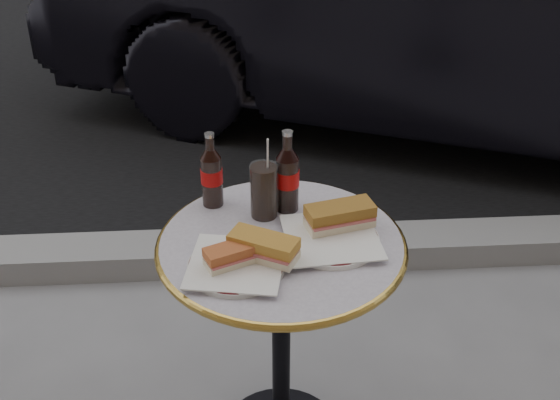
{
  "coord_description": "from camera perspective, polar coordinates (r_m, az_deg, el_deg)",
  "views": [
    {
      "loc": [
        -0.1,
        -1.41,
        1.73
      ],
      "look_at": [
        0.0,
        0.05,
        0.82
      ],
      "focal_mm": 45.0,
      "sensor_mm": 36.0,
      "label": 1
    }
  ],
  "objects": [
    {
      "name": "cola_glass",
      "position": [
        1.79,
        -1.32,
        0.77
      ],
      "size": [
        0.09,
        0.09,
        0.15
      ],
      "primitive_type": "cylinder",
      "rotation": [
        0.0,
        0.0,
        -0.2
      ],
      "color": "black",
      "rests_on": "bistro_table"
    },
    {
      "name": "bistro_table",
      "position": [
        1.96,
        0.1,
        -12.12
      ],
      "size": [
        0.62,
        0.62,
        0.73
      ],
      "primitive_type": null,
      "color": "#BAB2C4",
      "rests_on": "ground"
    },
    {
      "name": "plate_left",
      "position": [
        1.64,
        -3.59,
        -5.39
      ],
      "size": [
        0.29,
        0.29,
        0.01
      ],
      "primitive_type": "cylinder",
      "rotation": [
        0.0,
        0.0,
        -0.35
      ],
      "color": "silver",
      "rests_on": "bistro_table"
    },
    {
      "name": "sandwich_right",
      "position": [
        1.75,
        4.88,
        -1.39
      ],
      "size": [
        0.18,
        0.12,
        0.06
      ],
      "primitive_type": "cube",
      "rotation": [
        0.0,
        0.0,
        0.25
      ],
      "color": "olive",
      "rests_on": "plate_right"
    },
    {
      "name": "sandwich_left_a",
      "position": [
        1.62,
        -3.82,
        -4.55
      ],
      "size": [
        0.15,
        0.11,
        0.05
      ],
      "primitive_type": "cube",
      "rotation": [
        0.0,
        0.0,
        0.41
      ],
      "color": "#B5592E",
      "rests_on": "plate_left"
    },
    {
      "name": "cola_bottle_right",
      "position": [
        1.8,
        0.59,
        2.37
      ],
      "size": [
        0.08,
        0.08,
        0.23
      ],
      "primitive_type": null,
      "rotation": [
        0.0,
        0.0,
        0.38
      ],
      "color": "black",
      "rests_on": "bistro_table"
    },
    {
      "name": "curb",
      "position": [
        2.86,
        -1.12,
        -4.21
      ],
      "size": [
        40.0,
        0.2,
        0.12
      ],
      "primitive_type": "cube",
      "color": "gray",
      "rests_on": "ground"
    },
    {
      "name": "cola_bottle_left",
      "position": [
        1.83,
        -5.6,
        2.48
      ],
      "size": [
        0.06,
        0.06,
        0.21
      ],
      "primitive_type": null,
      "rotation": [
        0.0,
        0.0,
        -0.08
      ],
      "color": "black",
      "rests_on": "bistro_table"
    },
    {
      "name": "plate_right",
      "position": [
        1.73,
        4.18,
        -3.23
      ],
      "size": [
        0.26,
        0.26,
        0.01
      ],
      "primitive_type": "cylinder",
      "rotation": [
        0.0,
        0.0,
        -0.1
      ],
      "color": "white",
      "rests_on": "bistro_table"
    },
    {
      "name": "sandwich_left_b",
      "position": [
        1.64,
        -1.35,
        -3.93
      ],
      "size": [
        0.18,
        0.14,
        0.06
      ],
      "primitive_type": "cube",
      "rotation": [
        0.0,
        0.0,
        -0.49
      ],
      "color": "#B57D2E",
      "rests_on": "plate_left"
    }
  ]
}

